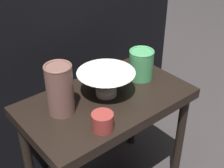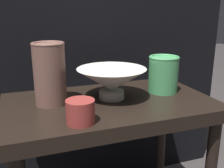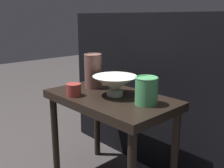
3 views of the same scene
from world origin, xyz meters
name	(u,v)px [view 3 (image 3 of 3)]	position (x,y,z in m)	size (l,w,h in m)	color
table	(110,109)	(0.00, 0.00, 0.42)	(0.63, 0.37, 0.49)	black
couch_backdrop	(172,86)	(0.00, 0.52, 0.44)	(1.24, 0.50, 0.88)	black
bowl	(115,84)	(0.01, 0.02, 0.54)	(0.21, 0.21, 0.10)	silver
vase_textured_left	(93,71)	(-0.17, 0.03, 0.58)	(0.09, 0.09, 0.18)	brown
vase_colorful_right	(146,90)	(0.20, 0.03, 0.55)	(0.10, 0.10, 0.12)	#47995B
cup	(74,90)	(-0.12, -0.13, 0.52)	(0.07, 0.07, 0.06)	maroon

